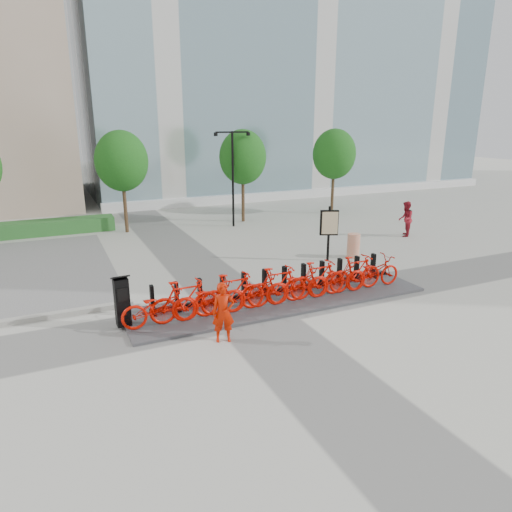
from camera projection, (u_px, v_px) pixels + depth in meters
name	position (u px, v px, depth m)	size (l,w,h in m)	color
ground	(246.00, 311.00, 13.61)	(120.00, 120.00, 0.00)	#A6A79B
glass_building	(275.00, 42.00, 38.52)	(32.00, 16.00, 24.00)	#3E6171
hedge_b	(52.00, 227.00, 23.04)	(6.00, 1.20, 0.70)	#2F742E
tree_1	(122.00, 161.00, 22.48)	(2.60, 2.60, 5.10)	brown
tree_2	(243.00, 157.00, 25.07)	(2.60, 2.60, 5.10)	brown
tree_3	(334.00, 154.00, 27.47)	(2.60, 2.60, 5.10)	brown
streetlamp	(233.00, 168.00, 23.93)	(2.00, 0.20, 5.00)	black
dock_pad	(280.00, 300.00, 14.38)	(9.60, 2.40, 0.08)	#3C3C40
dock_rail_posts	(275.00, 281.00, 14.69)	(8.02, 0.50, 0.85)	black
bike_0	(159.00, 307.00, 12.36)	(0.72, 2.05, 1.08)	#C40B00
bike_1	(185.00, 300.00, 12.63)	(0.56, 1.99, 1.20)	#C40B00
bike_2	(210.00, 298.00, 12.93)	(0.72, 2.05, 1.08)	#C40B00
bike_3	(233.00, 293.00, 13.20)	(0.56, 1.99, 1.20)	#C40B00
bike_4	(256.00, 291.00, 13.51)	(0.72, 2.05, 1.08)	#C40B00
bike_5	(277.00, 286.00, 13.78)	(0.56, 1.99, 1.20)	#C40B00
bike_6	(298.00, 284.00, 14.08)	(0.72, 2.05, 1.08)	#C40B00
bike_7	(318.00, 279.00, 14.35)	(0.56, 1.99, 1.20)	#C40B00
bike_8	(337.00, 278.00, 14.66)	(0.72, 2.05, 1.08)	#C40B00
bike_9	(356.00, 273.00, 14.93)	(0.56, 1.99, 1.20)	#C40B00
bike_10	(373.00, 272.00, 15.23)	(0.72, 2.05, 1.08)	#C40B00
kiosk	(122.00, 301.00, 12.31)	(0.47, 0.41, 1.47)	black
worker_red	(223.00, 313.00, 11.55)	(0.57, 0.38, 1.57)	#B41500
pedestrian	(406.00, 219.00, 22.41)	(0.84, 0.66, 1.73)	maroon
construction_barrel	(353.00, 246.00, 18.94)	(0.52, 0.52, 1.01)	#F15314
map_sign	(329.00, 225.00, 18.18)	(0.72, 0.39, 2.25)	black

